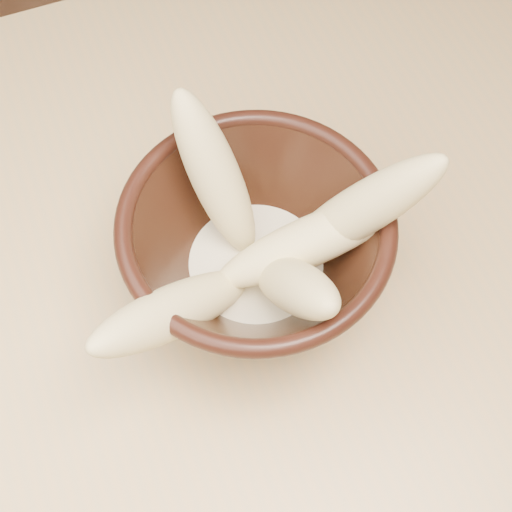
{
  "coord_description": "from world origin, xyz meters",
  "views": [
    {
      "loc": [
        -0.14,
        -0.19,
        1.26
      ],
      "look_at": [
        -0.05,
        0.04,
        0.8
      ],
      "focal_mm": 50.0,
      "sensor_mm": 36.0,
      "label": 1
    }
  ],
  "objects": [
    {
      "name": "table",
      "position": [
        0.0,
        0.0,
        0.67
      ],
      "size": [
        1.2,
        0.8,
        0.75
      ],
      "color": "tan",
      "rests_on": "ground"
    },
    {
      "name": "bowl",
      "position": [
        -0.05,
        0.04,
        0.81
      ],
      "size": [
        0.19,
        0.19,
        0.1
      ],
      "rotation": [
        0.0,
        0.0,
        0.21
      ],
      "color": "black",
      "rests_on": "table"
    },
    {
      "name": "milk_puddle",
      "position": [
        -0.05,
        0.04,
        0.78
      ],
      "size": [
        0.11,
        0.11,
        0.01
      ],
      "primitive_type": "cylinder",
      "color": "beige",
      "rests_on": "bowl"
    },
    {
      "name": "banana_upright",
      "position": [
        -0.06,
        0.08,
        0.85
      ],
      "size": [
        0.06,
        0.11,
        0.13
      ],
      "primitive_type": "ellipsoid",
      "rotation": [
        0.56,
        0.0,
        3.43
      ],
      "color": "#DDCD82",
      "rests_on": "bowl"
    },
    {
      "name": "banana_left",
      "position": [
        -0.12,
        0.0,
        0.83
      ],
      "size": [
        0.15,
        0.09,
        0.11
      ],
      "primitive_type": "ellipsoid",
      "rotation": [
        0.97,
        0.0,
        -1.16
      ],
      "color": "#DDCD82",
      "rests_on": "bowl"
    },
    {
      "name": "banana_right",
      "position": [
        0.02,
        0.02,
        0.85
      ],
      "size": [
        0.13,
        0.07,
        0.14
      ],
      "primitive_type": "ellipsoid",
      "rotation": [
        0.66,
        0.0,
        1.23
      ],
      "color": "#DDCD82",
      "rests_on": "bowl"
    },
    {
      "name": "banana_across",
      "position": [
        -0.02,
        0.02,
        0.83
      ],
      "size": [
        0.15,
        0.04,
        0.08
      ],
      "primitive_type": "ellipsoid",
      "rotation": [
        1.26,
        0.0,
        1.51
      ],
      "color": "#DDCD82",
      "rests_on": "bowl"
    },
    {
      "name": "banana_front",
      "position": [
        -0.04,
        -0.01,
        0.84
      ],
      "size": [
        0.05,
        0.11,
        0.12
      ],
      "primitive_type": "ellipsoid",
      "rotation": [
        0.73,
        0.0,
        0.12
      ],
      "color": "#DDCD82",
      "rests_on": "bowl"
    }
  ]
}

